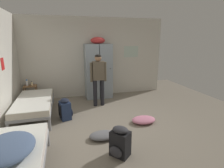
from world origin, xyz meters
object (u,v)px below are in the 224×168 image
(locker_bank, at_px, (98,70))
(clothes_pile_pink, at_px, (144,120))
(bed_left_rear, at_px, (34,103))
(bedding_heap, at_px, (7,148))
(person_traveler, at_px, (98,75))
(lotion_bottle, at_px, (32,84))
(bed_left_front, at_px, (9,163))
(clothes_pile_grey, at_px, (103,135))
(water_bottle, at_px, (27,83))
(backpack_black, at_px, (120,142))
(backpack_navy, at_px, (66,109))
(shelf_unit, at_px, (31,92))

(locker_bank, bearing_deg, clothes_pile_pink, -73.55)
(bed_left_rear, distance_m, bedding_heap, 2.40)
(person_traveler, bearing_deg, lotion_bottle, 158.40)
(bed_left_front, distance_m, person_traveler, 3.35)
(bed_left_rear, distance_m, clothes_pile_grey, 2.18)
(bed_left_front, distance_m, clothes_pile_pink, 2.96)
(water_bottle, bearing_deg, locker_bank, -0.89)
(bedding_heap, bearing_deg, lotion_bottle, 92.79)
(bedding_heap, distance_m, lotion_bottle, 3.50)
(person_traveler, bearing_deg, locker_bank, 78.63)
(lotion_bottle, height_order, backpack_black, lotion_bottle)
(backpack_black, bearing_deg, bed_left_front, -171.32)
(locker_bank, height_order, bedding_heap, locker_bank)
(clothes_pile_grey, bearing_deg, backpack_navy, 121.41)
(bed_left_front, relative_size, clothes_pile_pink, 3.19)
(bedding_heap, bearing_deg, bed_left_rear, 89.76)
(locker_bank, bearing_deg, backpack_navy, -127.92)
(locker_bank, relative_size, bedding_heap, 2.46)
(water_bottle, relative_size, clothes_pile_grey, 0.35)
(bedding_heap, relative_size, clothes_pile_grey, 1.46)
(lotion_bottle, relative_size, clothes_pile_pink, 0.25)
(bedding_heap, bearing_deg, locker_bank, 60.72)
(bedding_heap, distance_m, backpack_navy, 2.19)
(backpack_black, bearing_deg, lotion_bottle, 119.20)
(water_bottle, xyz_separation_m, backpack_navy, (1.12, -1.55, -0.40))
(bedding_heap, bearing_deg, person_traveler, 56.26)
(bed_left_front, xyz_separation_m, backpack_navy, (0.79, 2.06, -0.12))
(locker_bank, distance_m, person_traveler, 0.83)
(locker_bank, relative_size, person_traveler, 1.32)
(shelf_unit, xyz_separation_m, person_traveler, (2.05, -0.82, 0.60))
(bed_left_front, height_order, bedding_heap, bedding_heap)
(locker_bank, relative_size, bed_left_front, 1.09)
(bed_left_rear, relative_size, clothes_pile_pink, 3.19)
(clothes_pile_grey, bearing_deg, person_traveler, 80.92)
(bed_left_rear, bearing_deg, backpack_black, -52.75)
(bed_left_front, height_order, backpack_navy, backpack_navy)
(water_bottle, distance_m, backpack_black, 3.92)
(backpack_black, bearing_deg, locker_bank, 84.78)
(bed_left_rear, distance_m, water_bottle, 1.25)
(bedding_heap, bearing_deg, clothes_pile_pink, 25.62)
(clothes_pile_pink, bearing_deg, water_bottle, 142.27)
(backpack_navy, height_order, clothes_pile_grey, backpack_navy)
(lotion_bottle, relative_size, clothes_pile_grey, 0.26)
(locker_bank, bearing_deg, lotion_bottle, -179.34)
(bed_left_rear, relative_size, backpack_black, 3.45)
(locker_bank, xyz_separation_m, backpack_black, (-0.30, -3.32, -0.71))
(shelf_unit, bearing_deg, water_bottle, 165.96)
(shelf_unit, distance_m, bedding_heap, 3.55)
(bedding_heap, relative_size, backpack_black, 1.53)
(shelf_unit, height_order, clothes_pile_pink, shelf_unit)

